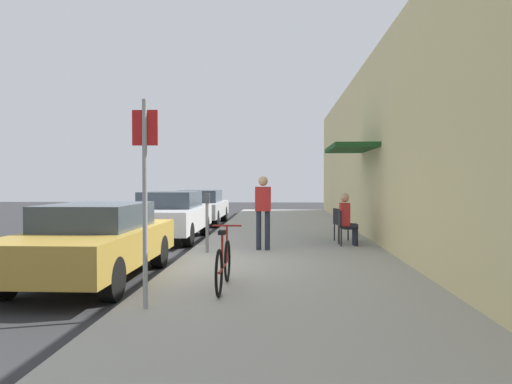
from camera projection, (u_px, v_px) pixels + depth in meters
name	position (u px, v px, depth m)	size (l,w,h in m)	color
ground_plane	(174.00, 269.00, 9.55)	(60.00, 60.00, 0.00)	#2D2D30
sidewalk_slab	(288.00, 252.00, 11.43)	(4.50, 32.00, 0.12)	#9E9B93
building_facade	(392.00, 144.00, 11.27)	(1.40, 32.00, 5.13)	beige
parked_car_0	(94.00, 240.00, 8.35)	(1.80, 4.40, 1.32)	#A58433
parked_car_1	(170.00, 215.00, 14.12)	(1.80, 4.40, 1.41)	silver
parked_car_2	(200.00, 206.00, 19.46)	(1.80, 4.40, 1.35)	#B7B7BC
parking_meter	(207.00, 218.00, 10.88)	(0.12, 0.10, 1.32)	slate
street_sign	(145.00, 187.00, 6.07)	(0.32, 0.06, 2.60)	gray
bicycle_0	(223.00, 264.00, 7.21)	(0.46, 1.71, 0.90)	black
cafe_chair_0	(345.00, 225.00, 12.08)	(0.45, 0.45, 0.87)	black
seated_patron_0	(347.00, 217.00, 12.07)	(0.43, 0.36, 1.29)	#232838
cafe_chair_1	(341.00, 222.00, 12.89)	(0.51, 0.51, 0.87)	black
pedestrian_standing	(263.00, 207.00, 11.27)	(0.36, 0.22, 1.70)	#232838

